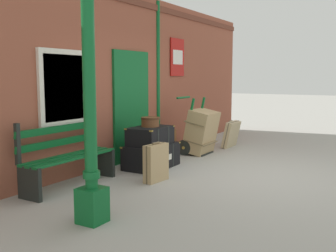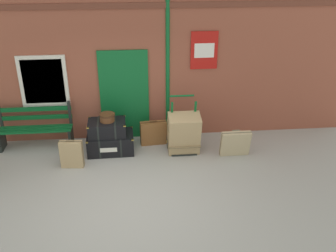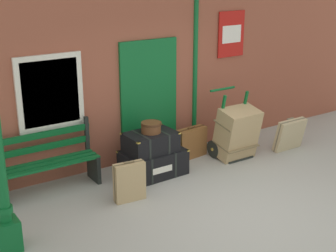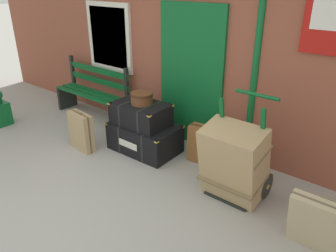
{
  "view_description": "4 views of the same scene",
  "coord_description": "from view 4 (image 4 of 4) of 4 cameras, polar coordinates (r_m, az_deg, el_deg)",
  "views": [
    {
      "loc": [
        -6.3,
        -2.06,
        1.62
      ],
      "look_at": [
        0.2,
        1.76,
        0.68
      ],
      "focal_mm": 42.84,
      "sensor_mm": 36.0,
      "label": 1
    },
    {
      "loc": [
        0.18,
        -5.78,
        4.24
      ],
      "look_at": [
        0.89,
        1.8,
        0.54
      ],
      "focal_mm": 41.09,
      "sensor_mm": 36.0,
      "label": 2
    },
    {
      "loc": [
        -4.22,
        -4.47,
        3.32
      ],
      "look_at": [
        -0.1,
        1.76,
        0.79
      ],
      "focal_mm": 51.93,
      "sensor_mm": 36.0,
      "label": 3
    },
    {
      "loc": [
        2.68,
        -1.46,
        2.42
      ],
      "look_at": [
        0.06,
        1.76,
        0.52
      ],
      "focal_mm": 35.27,
      "sensor_mm": 36.0,
      "label": 4
    }
  ],
  "objects": [
    {
      "name": "ground_plane",
      "position": [
        3.89,
        -17.95,
        -15.34
      ],
      "size": [
        60.0,
        60.0,
        0.0
      ],
      "primitive_type": "plane",
      "color": "#A3A099"
    },
    {
      "name": "platform_bench",
      "position": [
        6.27,
        -12.82,
        5.57
      ],
      "size": [
        1.6,
        0.43,
        1.01
      ],
      "color": "#0F5B28",
      "rests_on": "ground"
    },
    {
      "name": "suitcase_oxblood",
      "position": [
        4.61,
        7.12,
        -3.5
      ],
      "size": [
        0.61,
        0.25,
        0.58
      ],
      "color": "brown",
      "rests_on": "ground"
    },
    {
      "name": "suitcase_umber",
      "position": [
        3.51,
        25.3,
        -15.51
      ],
      "size": [
        0.64,
        0.26,
        0.62
      ],
      "color": "tan",
      "rests_on": "ground"
    },
    {
      "name": "porters_trolley",
      "position": [
        4.11,
        12.25,
        -7.62
      ],
      "size": [
        0.71,
        0.61,
        1.2
      ],
      "color": "black",
      "rests_on": "ground"
    },
    {
      "name": "suitcase_brown",
      "position": [
        5.12,
        -14.77,
        -0.91
      ],
      "size": [
        0.47,
        0.2,
        0.62
      ],
      "color": "tan",
      "rests_on": "ground"
    },
    {
      "name": "steamer_trunk_base",
      "position": [
        4.96,
        -4.03,
        -1.96
      ],
      "size": [
        1.03,
        0.68,
        0.43
      ],
      "color": "black",
      "rests_on": "ground"
    },
    {
      "name": "steamer_trunk_middle",
      "position": [
        4.84,
        -4.71,
        2.1
      ],
      "size": [
        0.82,
        0.57,
        0.33
      ],
      "color": "black",
      "rests_on": "steamer_trunk_base"
    },
    {
      "name": "round_hatbox",
      "position": [
        4.74,
        -4.57,
        4.95
      ],
      "size": [
        0.33,
        0.33,
        0.17
      ],
      "color": "brown",
      "rests_on": "steamer_trunk_middle"
    },
    {
      "name": "large_brown_trunk",
      "position": [
        3.87,
        11.29,
        -6.19
      ],
      "size": [
        0.7,
        0.6,
        0.95
      ],
      "color": "tan",
      "rests_on": "ground"
    },
    {
      "name": "brick_facade",
      "position": [
        4.93,
        5.67,
        14.84
      ],
      "size": [
        10.4,
        0.35,
        3.2
      ],
      "color": "brown",
      "rests_on": "ground"
    }
  ]
}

